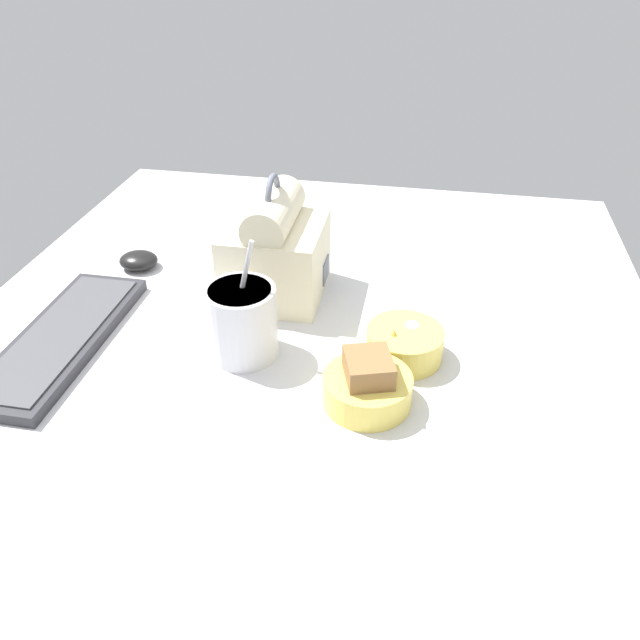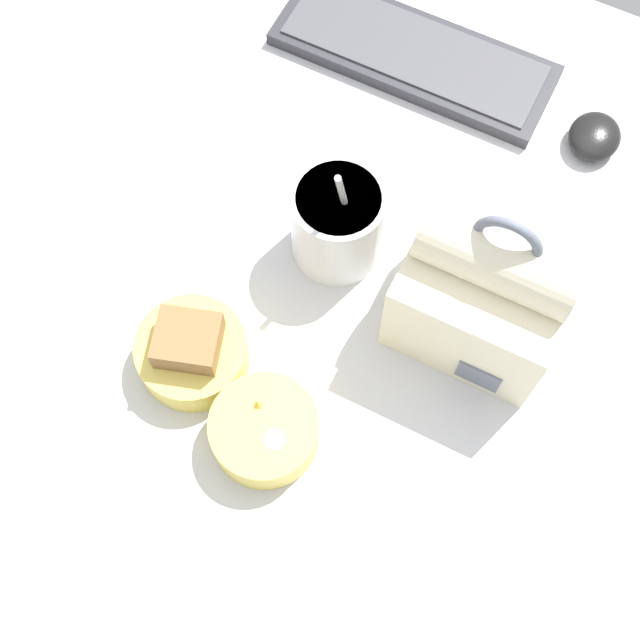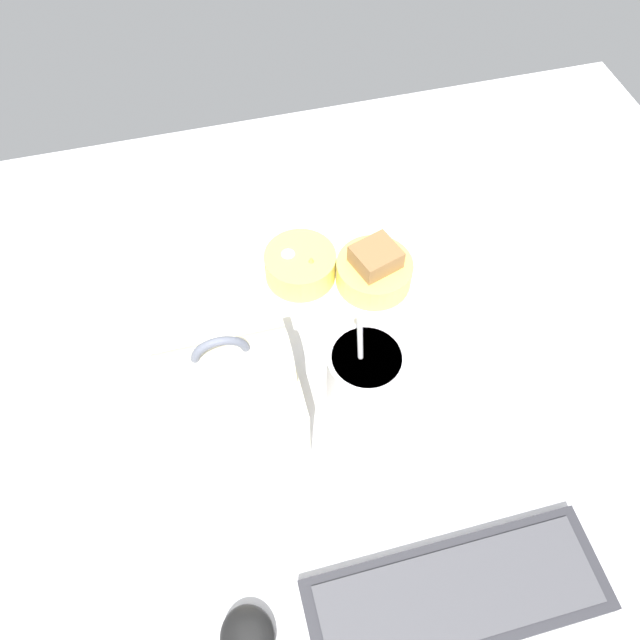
# 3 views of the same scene
# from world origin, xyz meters

# --- Properties ---
(desk_surface) EXTENTS (1.40, 1.10, 0.02)m
(desk_surface) POSITION_xyz_m (0.00, 0.00, 0.01)
(desk_surface) COLOR silver
(desk_surface) RESTS_ON ground
(keyboard) EXTENTS (0.35, 0.12, 0.02)m
(keyboard) POSITION_xyz_m (-0.01, 0.36, 0.03)
(keyboard) COLOR #2D2D33
(keyboard) RESTS_ON desk_surface
(lunch_bag) EXTENTS (0.17, 0.16, 0.21)m
(lunch_bag) POSITION_xyz_m (0.19, 0.07, 0.10)
(lunch_bag) COLOR #EFE5C1
(lunch_bag) RESTS_ON desk_surface
(soup_cup) EXTENTS (0.10, 0.10, 0.18)m
(soup_cup) POSITION_xyz_m (0.02, 0.08, 0.08)
(soup_cup) COLOR silver
(soup_cup) RESTS_ON desk_surface
(bento_bowl_sandwich) EXTENTS (0.12, 0.12, 0.08)m
(bento_bowl_sandwich) POSITION_xyz_m (-0.06, -0.11, 0.05)
(bento_bowl_sandwich) COLOR #EFD65B
(bento_bowl_sandwich) RESTS_ON desk_surface
(bento_bowl_snacks) EXTENTS (0.11, 0.11, 0.06)m
(bento_bowl_snacks) POSITION_xyz_m (0.05, -0.15, 0.05)
(bento_bowl_snacks) COLOR #EFD65B
(bento_bowl_snacks) RESTS_ON desk_surface
(computer_mouse) EXTENTS (0.06, 0.07, 0.03)m
(computer_mouse) POSITION_xyz_m (0.23, 0.34, 0.03)
(computer_mouse) COLOR black
(computer_mouse) RESTS_ON desk_surface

